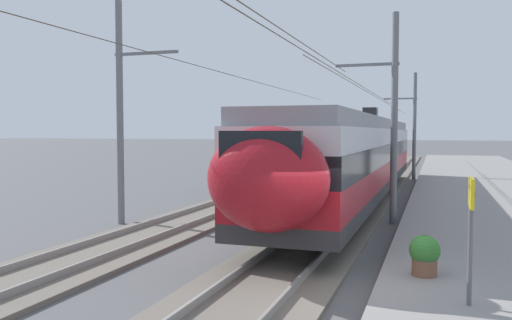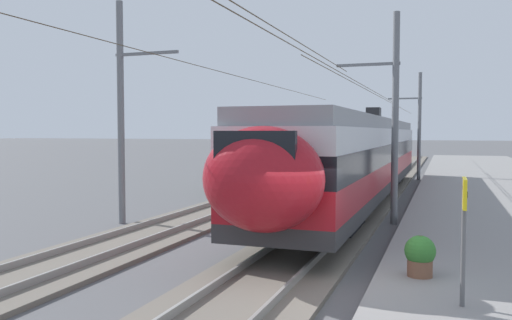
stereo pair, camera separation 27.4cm
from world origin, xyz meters
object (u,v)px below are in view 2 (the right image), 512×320
object	(u,v)px
catenary_mast_far_side	(125,108)
potted_plant_by_shelter	(420,254)
train_far_track	(326,145)
catenary_mast_east	(417,124)
catenary_mast_mid	(391,114)
platform_sign	(464,213)
train_near_platform	(360,155)

from	to	relation	value
catenary_mast_far_side	potted_plant_by_shelter	xyz separation A→B (m)	(-4.79, -10.19, -3.34)
train_far_track	catenary_mast_east	world-z (taller)	catenary_mast_east
catenary_mast_mid	platform_sign	distance (m)	10.08
train_near_platform	catenary_mast_east	world-z (taller)	catenary_mast_east
train_near_platform	train_far_track	bearing A→B (deg)	17.24
potted_plant_by_shelter	train_far_track	bearing A→B (deg)	15.84
catenary_mast_mid	catenary_mast_east	bearing A→B (deg)	0.01
catenary_mast_far_side	platform_sign	bearing A→B (deg)	-120.62
train_far_track	catenary_mast_mid	distance (m)	22.19
catenary_mast_east	potted_plant_by_shelter	size ratio (longest dim) A/B	56.92
train_near_platform	train_far_track	world-z (taller)	same
train_near_platform	platform_sign	world-z (taller)	train_near_platform
train_near_platform	train_far_track	size ratio (longest dim) A/B	0.92
train_far_track	catenary_mast_mid	xyz separation A→B (m)	(-21.04, -6.84, 1.68)
catenary_mast_far_side	platform_sign	size ratio (longest dim) A/B	21.97
train_near_platform	catenary_mast_far_side	bearing A→B (deg)	138.29
platform_sign	train_near_platform	bearing A→B (deg)	15.26
train_near_platform	train_far_track	distance (m)	17.08
train_far_track	catenary_mast_mid	world-z (taller)	catenary_mast_mid
catenary_mast_east	platform_sign	distance (m)	28.15
train_near_platform	catenary_mast_east	distance (m)	13.83
catenary_mast_east	catenary_mast_far_side	world-z (taller)	catenary_mast_far_side
train_near_platform	potted_plant_by_shelter	distance (m)	13.15
train_far_track	catenary_mast_east	xyz separation A→B (m)	(-2.68, -6.84, 1.60)
catenary_mast_far_side	potted_plant_by_shelter	distance (m)	11.75
platform_sign	catenary_mast_far_side	bearing A→B (deg)	59.38
catenary_mast_mid	potted_plant_by_shelter	xyz separation A→B (m)	(-7.95, -1.38, -3.13)
train_far_track	catenary_mast_far_side	size ratio (longest dim) A/B	0.64
train_far_track	catenary_mast_far_side	distance (m)	24.35
train_near_platform	catenary_mast_mid	bearing A→B (deg)	-159.39
train_near_platform	catenary_mast_far_side	world-z (taller)	catenary_mast_far_side
catenary_mast_mid	catenary_mast_east	size ratio (longest dim) A/B	1.00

